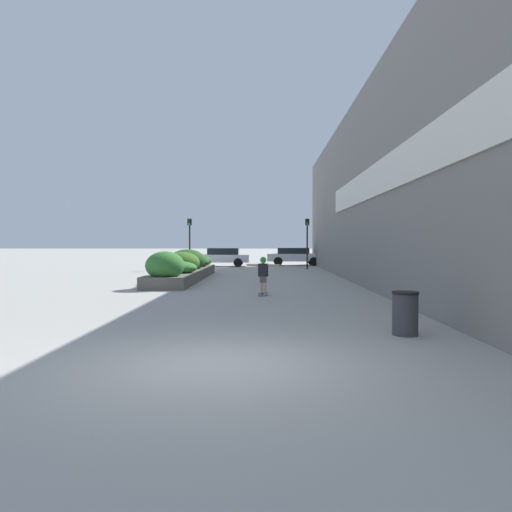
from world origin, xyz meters
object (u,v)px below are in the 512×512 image
Objects in this scene: car_center_left at (295,256)px; skateboarder at (263,271)px; trash_bin at (405,313)px; car_leftmost at (222,257)px; traffic_light_right at (307,235)px; traffic_light_left at (190,235)px; skateboard at (263,294)px.

skateboarder is at bearing -6.06° from car_center_left.
trash_bin is 29.67m from car_leftmost.
car_leftmost is 6.07m from car_center_left.
traffic_light_right is (0.51, -6.04, 1.62)m from car_center_left.
traffic_light_right is at bearing 4.55° from traffic_light_left.
traffic_light_left reaches higher than skateboarder.
traffic_light_left is (-7.60, -6.68, 1.61)m from car_center_left.
car_leftmost is (-6.22, 29.01, 0.32)m from trash_bin.
traffic_light_left is at bearing 120.91° from skateboarder.
skateboard is 7.96m from trash_bin.
traffic_light_right is (2.99, 17.32, 1.54)m from skateboarder.
car_center_left is 6.27m from traffic_light_right.
traffic_light_right is (8.11, 0.65, 0.01)m from traffic_light_left.
car_center_left reaches higher than skateboard.
skateboarder is 1.44× the size of trash_bin.
car_center_left is at bearing 97.79° from skateboarder.
trash_bin is 0.25× the size of traffic_light_right.
skateboarder reaches higher than trash_bin.
trash_bin is 0.20× the size of car_leftmost.
car_leftmost is 1.25× the size of traffic_light_left.
traffic_light_right reaches higher than trash_bin.
skateboard is 0.77× the size of trash_bin.
car_leftmost is at bearing 112.62° from skateboard.
skateboarder is 21.85m from car_leftmost.
traffic_light_right reaches higher than traffic_light_left.
trash_bin is at bearing 0.75° from car_center_left.
car_center_left is 10.24m from traffic_light_left.
trash_bin is 30.77m from car_center_left.
traffic_light_right reaches higher than skateboarder.
car_center_left is (2.48, 23.35, 0.71)m from skateboard.
car_leftmost reaches higher than skateboarder.
traffic_light_left is (-1.78, -4.92, 1.62)m from car_leftmost.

